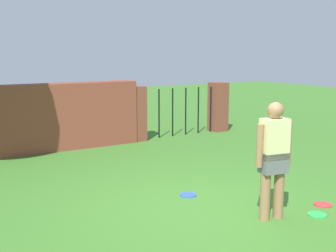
# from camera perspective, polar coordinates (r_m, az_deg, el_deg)

# --- Properties ---
(ground_plane) EXTENTS (40.00, 40.00, 0.00)m
(ground_plane) POSITION_cam_1_polar(r_m,az_deg,el_deg) (6.39, 4.60, -11.10)
(ground_plane) COLOR #3D7528
(brick_wall) EXTENTS (5.74, 0.50, 1.55)m
(brick_wall) POSITION_cam_1_polar(r_m,az_deg,el_deg) (10.10, -19.47, 0.72)
(brick_wall) COLOR brown
(brick_wall) RESTS_ON ground
(person) EXTENTS (0.53, 0.28, 1.62)m
(person) POSITION_cam_1_polar(r_m,az_deg,el_deg) (5.99, 13.78, -3.80)
(person) COLOR #9E704C
(person) RESTS_ON ground
(fence_gate) EXTENTS (3.11, 0.44, 1.40)m
(fence_gate) POSITION_cam_1_polar(r_m,az_deg,el_deg) (11.76, 1.49, 2.12)
(fence_gate) COLOR brown
(fence_gate) RESTS_ON ground
(frisbee_blue) EXTENTS (0.27, 0.27, 0.02)m
(frisbee_blue) POSITION_cam_1_polar(r_m,az_deg,el_deg) (7.00, 2.69, -9.09)
(frisbee_blue) COLOR blue
(frisbee_blue) RESTS_ON ground
(frisbee_red) EXTENTS (0.27, 0.27, 0.02)m
(frisbee_red) POSITION_cam_1_polar(r_m,az_deg,el_deg) (6.98, 19.79, -9.75)
(frisbee_red) COLOR red
(frisbee_red) RESTS_ON ground
(frisbee_green) EXTENTS (0.27, 0.27, 0.02)m
(frisbee_green) POSITION_cam_1_polar(r_m,az_deg,el_deg) (6.55, 19.10, -11.01)
(frisbee_green) COLOR green
(frisbee_green) RESTS_ON ground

